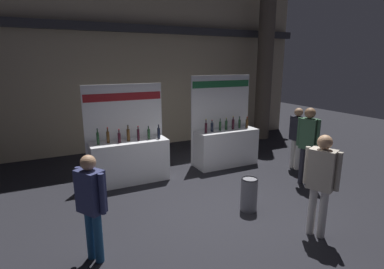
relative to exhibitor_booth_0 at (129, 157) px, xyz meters
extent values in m
plane|color=black|center=(0.99, -2.32, -0.60)|extent=(24.89, 24.89, 0.00)
cube|color=tan|center=(0.99, 2.97, 2.86)|extent=(12.45, 0.25, 6.92)
cube|color=#2D2D33|center=(0.99, 2.66, 3.21)|extent=(12.45, 0.20, 0.24)
cylinder|color=#51473D|center=(5.59, 2.03, 2.42)|extent=(0.57, 0.57, 6.04)
cube|color=white|center=(0.00, -0.05, -0.10)|extent=(1.80, 0.60, 1.01)
cube|color=white|center=(0.00, 0.29, 0.55)|extent=(1.89, 0.04, 2.31)
cube|color=maroon|center=(0.00, 0.27, 1.41)|extent=(1.83, 0.01, 0.18)
cylinder|color=#19381E|center=(-0.69, -0.04, 0.55)|extent=(0.06, 0.06, 0.27)
cylinder|color=#19381E|center=(-0.69, -0.04, 0.72)|extent=(0.03, 0.03, 0.08)
cylinder|color=black|center=(-0.69, -0.04, 0.77)|extent=(0.03, 0.03, 0.02)
cylinder|color=#472D14|center=(-0.46, 0.02, 0.54)|extent=(0.07, 0.07, 0.26)
cylinder|color=#472D14|center=(-0.46, 0.02, 0.71)|extent=(0.03, 0.03, 0.08)
cylinder|color=red|center=(-0.46, 0.02, 0.76)|extent=(0.03, 0.03, 0.02)
cylinder|color=black|center=(-0.23, -0.09, 0.52)|extent=(0.07, 0.07, 0.22)
cylinder|color=black|center=(-0.23, -0.09, 0.67)|extent=(0.03, 0.03, 0.07)
cylinder|color=red|center=(-0.23, -0.09, 0.72)|extent=(0.03, 0.03, 0.02)
cylinder|color=#472D14|center=(-0.01, -0.03, 0.55)|extent=(0.07, 0.07, 0.28)
cylinder|color=#472D14|center=(-0.01, -0.03, 0.73)|extent=(0.03, 0.03, 0.08)
cylinder|color=black|center=(-0.01, -0.03, 0.78)|extent=(0.03, 0.03, 0.02)
cylinder|color=black|center=(0.22, -0.07, 0.54)|extent=(0.06, 0.06, 0.27)
cylinder|color=black|center=(0.22, -0.07, 0.71)|extent=(0.03, 0.03, 0.06)
cylinder|color=red|center=(0.22, -0.07, 0.75)|extent=(0.03, 0.03, 0.02)
cylinder|color=#19381E|center=(0.48, -0.08, 0.53)|extent=(0.07, 0.07, 0.24)
cylinder|color=#19381E|center=(0.48, -0.08, 0.68)|extent=(0.03, 0.03, 0.06)
cylinder|color=black|center=(0.48, -0.08, 0.72)|extent=(0.03, 0.03, 0.02)
cylinder|color=black|center=(0.71, -0.13, 0.54)|extent=(0.07, 0.07, 0.26)
cylinder|color=black|center=(0.71, -0.13, 0.70)|extent=(0.03, 0.03, 0.07)
cylinder|color=black|center=(0.71, -0.13, 0.75)|extent=(0.03, 0.03, 0.02)
cube|color=white|center=(2.71, -0.04, -0.10)|extent=(1.74, 0.60, 1.00)
cube|color=white|center=(2.71, 0.30, 0.63)|extent=(1.83, 0.04, 2.46)
cube|color=#1E6638|center=(2.71, 0.28, 1.62)|extent=(1.78, 0.01, 0.18)
cylinder|color=black|center=(2.03, -0.08, 0.53)|extent=(0.06, 0.06, 0.26)
cylinder|color=black|center=(2.03, -0.08, 0.71)|extent=(0.03, 0.03, 0.09)
cylinder|color=gold|center=(2.03, -0.08, 0.76)|extent=(0.03, 0.03, 0.02)
cylinder|color=black|center=(2.25, -0.01, 0.52)|extent=(0.07, 0.07, 0.24)
cylinder|color=black|center=(2.25, -0.01, 0.67)|extent=(0.03, 0.03, 0.06)
cylinder|color=red|center=(2.25, -0.01, 0.71)|extent=(0.03, 0.03, 0.02)
cylinder|color=#19381E|center=(2.49, -0.03, 0.52)|extent=(0.06, 0.06, 0.25)
cylinder|color=#19381E|center=(2.49, -0.03, 0.68)|extent=(0.03, 0.03, 0.07)
cylinder|color=black|center=(2.49, -0.03, 0.72)|extent=(0.03, 0.03, 0.02)
cylinder|color=#19381E|center=(2.71, 0.00, 0.52)|extent=(0.07, 0.07, 0.25)
cylinder|color=#19381E|center=(2.71, 0.00, 0.68)|extent=(0.03, 0.03, 0.06)
cylinder|color=gold|center=(2.71, 0.00, 0.72)|extent=(0.03, 0.03, 0.02)
cylinder|color=black|center=(2.92, -0.01, 0.53)|extent=(0.07, 0.07, 0.27)
cylinder|color=black|center=(2.92, -0.01, 0.71)|extent=(0.03, 0.03, 0.07)
cylinder|color=gold|center=(2.92, -0.01, 0.75)|extent=(0.03, 0.03, 0.02)
cylinder|color=#19381E|center=(3.17, 0.03, 0.52)|extent=(0.06, 0.06, 0.24)
cylinder|color=#19381E|center=(3.17, 0.03, 0.67)|extent=(0.03, 0.03, 0.08)
cylinder|color=black|center=(3.17, 0.03, 0.72)|extent=(0.03, 0.03, 0.02)
cylinder|color=#472D14|center=(3.39, -0.01, 0.51)|extent=(0.08, 0.08, 0.23)
cylinder|color=#472D14|center=(3.39, -0.01, 0.66)|extent=(0.03, 0.03, 0.06)
cylinder|color=red|center=(3.39, -0.01, 0.70)|extent=(0.03, 0.03, 0.02)
cylinder|color=slate|center=(1.69, -2.46, -0.28)|extent=(0.32, 0.32, 0.63)
torus|color=black|center=(1.69, -2.46, 0.05)|extent=(0.32, 0.32, 0.02)
cylinder|color=navy|center=(-1.27, -2.64, -0.22)|extent=(0.12, 0.12, 0.77)
cylinder|color=navy|center=(-1.18, -2.78, -0.22)|extent=(0.12, 0.12, 0.77)
cube|color=navy|center=(-1.23, -2.71, 0.47)|extent=(0.41, 0.45, 0.61)
sphere|color=tan|center=(-1.23, -2.71, 0.89)|extent=(0.21, 0.21, 0.21)
cylinder|color=navy|center=(-1.35, -2.52, 0.49)|extent=(0.08, 0.08, 0.58)
cylinder|color=navy|center=(-1.10, -2.91, 0.49)|extent=(0.08, 0.08, 0.58)
cylinder|color=silver|center=(4.20, -1.03, -0.20)|extent=(0.12, 0.12, 0.80)
cylinder|color=silver|center=(4.22, -1.18, -0.20)|extent=(0.12, 0.12, 0.80)
cube|color=#23232D|center=(4.21, -1.10, 0.51)|extent=(0.25, 0.34, 0.63)
sphere|color=tan|center=(4.21, -1.10, 0.94)|extent=(0.22, 0.22, 0.22)
cylinder|color=#23232D|center=(4.18, -0.90, 0.53)|extent=(0.08, 0.08, 0.60)
cylinder|color=#23232D|center=(4.23, -1.31, 0.53)|extent=(0.08, 0.08, 0.60)
cylinder|color=silver|center=(2.20, -3.74, -0.19)|extent=(0.12, 0.12, 0.83)
cylinder|color=silver|center=(2.13, -3.58, -0.19)|extent=(0.12, 0.12, 0.83)
cube|color=#ADA393|center=(2.16, -3.66, 0.56)|extent=(0.39, 0.46, 0.66)
sphere|color=tan|center=(2.16, -3.66, 1.00)|extent=(0.23, 0.23, 0.23)
cylinder|color=#ADA393|center=(2.26, -3.88, 0.57)|extent=(0.08, 0.08, 0.62)
cylinder|color=#ADA393|center=(2.06, -3.44, 0.57)|extent=(0.08, 0.08, 0.62)
cylinder|color=#23232D|center=(3.60, -1.92, -0.16)|extent=(0.12, 0.12, 0.88)
cylinder|color=#23232D|center=(3.67, -2.06, -0.16)|extent=(0.12, 0.12, 0.88)
cube|color=#33563D|center=(3.64, -1.99, 0.62)|extent=(0.35, 0.40, 0.69)
sphere|color=#8C6647|center=(3.64, -1.99, 1.10)|extent=(0.24, 0.24, 0.24)
cylinder|color=#33563D|center=(3.54, -1.80, 0.64)|extent=(0.08, 0.08, 0.66)
cylinder|color=#33563D|center=(3.73, -2.18, 0.64)|extent=(0.08, 0.08, 0.66)
camera|label=1|loc=(-1.65, -6.77, 2.21)|focal=28.02mm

